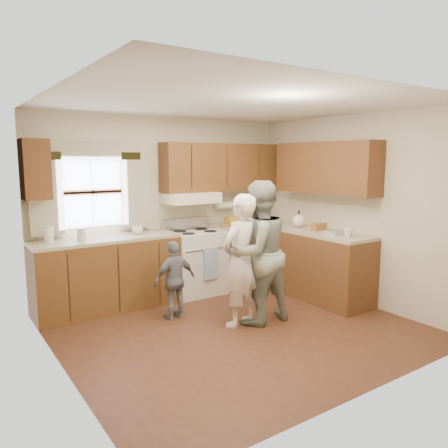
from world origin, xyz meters
TOP-DOWN VIEW (x-y plane):
  - room at (0.00, 0.00)m, footprint 3.80×3.80m
  - kitchen_fixtures at (0.61, 1.08)m, footprint 3.80×2.25m
  - stove at (0.30, 1.44)m, footprint 0.76×0.67m
  - woman_left at (0.10, 0.05)m, footprint 0.63×0.49m
  - woman_right at (0.33, 0.03)m, footprint 0.83×0.66m
  - child at (-0.42, 0.69)m, footprint 0.57×0.27m

SIDE VIEW (x-z plane):
  - stove at x=0.30m, z-range -0.07..1.00m
  - child at x=-0.42m, z-range 0.00..0.95m
  - woman_left at x=0.10m, z-range 0.00..1.53m
  - kitchen_fixtures at x=0.61m, z-range -0.24..1.91m
  - woman_right at x=0.33m, z-range 0.00..1.68m
  - room at x=0.00m, z-range -0.65..3.15m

